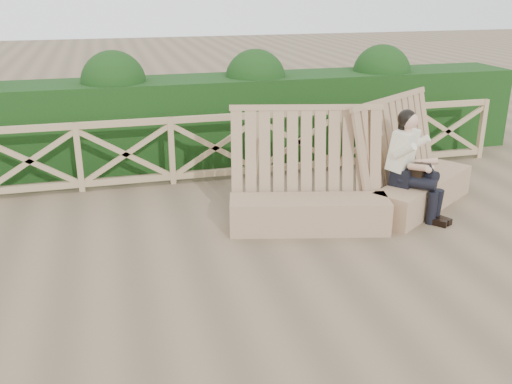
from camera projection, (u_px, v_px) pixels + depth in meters
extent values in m
plane|color=brown|center=(277.00, 279.00, 6.32)|extent=(60.00, 60.00, 0.00)
cube|color=#9B7658|center=(309.00, 214.00, 7.50)|extent=(2.14, 0.96, 0.45)
cube|color=#9B7658|center=(308.00, 166.00, 7.56)|extent=(2.12, 0.91, 1.56)
cube|color=#9B7658|center=(423.00, 193.00, 8.26)|extent=(2.01, 1.57, 0.45)
cube|color=#9B7658|center=(409.00, 151.00, 8.23)|extent=(1.97, 1.52, 1.56)
cube|color=black|center=(404.00, 176.00, 7.92)|extent=(0.48, 0.47, 0.24)
cube|color=beige|center=(403.00, 149.00, 7.82)|extent=(0.54, 0.52, 0.57)
sphere|color=tan|center=(410.00, 120.00, 7.64)|extent=(0.32, 0.32, 0.23)
sphere|color=black|center=(407.00, 119.00, 7.66)|extent=(0.35, 0.35, 0.25)
cylinder|color=black|center=(417.00, 182.00, 7.72)|extent=(0.44, 0.49, 0.16)
cylinder|color=black|center=(421.00, 173.00, 7.84)|extent=(0.45, 0.50, 0.18)
cylinder|color=black|center=(432.00, 208.00, 7.69)|extent=(0.18, 0.18, 0.45)
cylinder|color=black|center=(437.00, 206.00, 7.78)|extent=(0.18, 0.18, 0.45)
cube|color=black|center=(437.00, 222.00, 7.70)|extent=(0.24, 0.26, 0.09)
cube|color=black|center=(442.00, 220.00, 7.77)|extent=(0.24, 0.26, 0.09)
cube|color=black|center=(419.00, 170.00, 7.79)|extent=(0.34, 0.32, 0.20)
cube|color=black|center=(432.00, 169.00, 7.65)|extent=(0.12, 0.12, 0.13)
cube|color=#988158|center=(214.00, 118.00, 9.13)|extent=(10.10, 0.07, 0.10)
cube|color=#988158|center=(216.00, 173.00, 9.45)|extent=(10.10, 0.07, 0.10)
cube|color=black|center=(202.00, 120.00, 10.32)|extent=(12.00, 1.20, 1.50)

